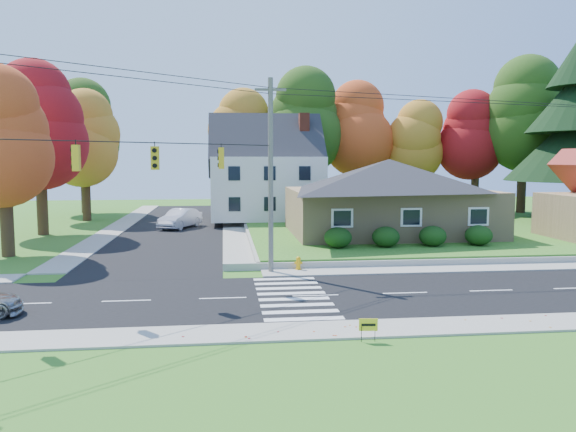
# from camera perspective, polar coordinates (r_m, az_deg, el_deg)

# --- Properties ---
(ground) EXTENTS (120.00, 120.00, 0.00)m
(ground) POSITION_cam_1_polar(r_m,az_deg,el_deg) (24.57, 2.82, -8.12)
(ground) COLOR #3D7923
(road_main) EXTENTS (90.00, 8.00, 0.02)m
(road_main) POSITION_cam_1_polar(r_m,az_deg,el_deg) (24.57, 2.82, -8.10)
(road_main) COLOR black
(road_main) RESTS_ON ground
(road_cross) EXTENTS (8.00, 44.00, 0.02)m
(road_cross) POSITION_cam_1_polar(r_m,az_deg,el_deg) (50.04, -11.21, -1.06)
(road_cross) COLOR black
(road_cross) RESTS_ON ground
(sidewalk_north) EXTENTS (90.00, 2.00, 0.08)m
(sidewalk_north) POSITION_cam_1_polar(r_m,az_deg,el_deg) (29.39, 1.22, -5.71)
(sidewalk_north) COLOR #9C9A90
(sidewalk_north) RESTS_ON ground
(sidewalk_south) EXTENTS (90.00, 2.00, 0.08)m
(sidewalk_south) POSITION_cam_1_polar(r_m,az_deg,el_deg) (19.83, 5.23, -11.45)
(sidewalk_south) COLOR #9C9A90
(sidewalk_south) RESTS_ON ground
(lawn) EXTENTS (30.00, 30.00, 0.50)m
(lawn) POSITION_cam_1_polar(r_m,az_deg,el_deg) (47.97, 14.13, -1.14)
(lawn) COLOR #3D7923
(lawn) RESTS_ON ground
(ranch_house) EXTENTS (14.60, 10.60, 5.40)m
(ranch_house) POSITION_cam_1_polar(r_m,az_deg,el_deg) (41.37, 10.19, 2.06)
(ranch_house) COLOR tan
(ranch_house) RESTS_ON lawn
(colonial_house) EXTENTS (10.40, 8.40, 9.60)m
(colonial_house) POSITION_cam_1_polar(r_m,az_deg,el_deg) (51.69, -2.19, 4.34)
(colonial_house) COLOR silver
(colonial_house) RESTS_ON lawn
(hedge_row) EXTENTS (10.70, 1.70, 1.27)m
(hedge_row) POSITION_cam_1_polar(r_m,az_deg,el_deg) (35.55, 12.23, -2.04)
(hedge_row) COLOR #163A10
(hedge_row) RESTS_ON lawn
(traffic_infrastructure) EXTENTS (38.10, 10.66, 10.00)m
(traffic_infrastructure) POSITION_cam_1_polar(r_m,az_deg,el_deg) (25.17, 2.04, 4.07)
(traffic_infrastructure) COLOR #666059
(traffic_infrastructure) RESTS_ON ground
(tree_lot_0) EXTENTS (6.72, 6.72, 12.51)m
(tree_lot_0) POSITION_cam_1_polar(r_m,az_deg,el_deg) (57.61, -4.71, 8.18)
(tree_lot_0) COLOR #3F2A19
(tree_lot_0) RESTS_ON lawn
(tree_lot_1) EXTENTS (7.84, 7.84, 14.60)m
(tree_lot_1) POSITION_cam_1_polar(r_m,az_deg,el_deg) (57.20, 1.41, 9.53)
(tree_lot_1) COLOR #3F2A19
(tree_lot_1) RESTS_ON lawn
(tree_lot_2) EXTENTS (7.28, 7.28, 13.56)m
(tree_lot_2) POSITION_cam_1_polar(r_m,az_deg,el_deg) (59.26, 7.10, 8.72)
(tree_lot_2) COLOR #3F2A19
(tree_lot_2) RESTS_ON lawn
(tree_lot_3) EXTENTS (6.16, 6.16, 11.47)m
(tree_lot_3) POSITION_cam_1_polar(r_m,az_deg,el_deg) (59.96, 12.94, 7.34)
(tree_lot_3) COLOR #3F2A19
(tree_lot_3) RESTS_ON lawn
(tree_lot_4) EXTENTS (6.72, 6.72, 12.51)m
(tree_lot_4) POSITION_cam_1_polar(r_m,az_deg,el_deg) (61.32, 18.61, 7.76)
(tree_lot_4) COLOR #3F2A19
(tree_lot_4) RESTS_ON lawn
(tree_lot_5) EXTENTS (8.40, 8.40, 15.64)m
(tree_lot_5) POSITION_cam_1_polar(r_m,az_deg,el_deg) (61.47, 22.89, 9.43)
(tree_lot_5) COLOR #3F2A19
(tree_lot_5) RESTS_ON lawn
(tree_west_0) EXTENTS (6.16, 6.16, 11.47)m
(tree_west_0) POSITION_cam_1_polar(r_m,az_deg,el_deg) (37.88, -27.00, 7.07)
(tree_west_0) COLOR #3F2A19
(tree_west_0) RESTS_ON ground
(tree_west_1) EXTENTS (7.28, 7.28, 13.56)m
(tree_west_1) POSITION_cam_1_polar(r_m,az_deg,el_deg) (47.72, -24.00, 8.38)
(tree_west_1) COLOR #3F2A19
(tree_west_1) RESTS_ON ground
(tree_west_2) EXTENTS (6.72, 6.72, 12.51)m
(tree_west_2) POSITION_cam_1_polar(r_m,az_deg,el_deg) (57.08, -19.99, 7.37)
(tree_west_2) COLOR #3F2A19
(tree_west_2) RESTS_ON ground
(tree_west_3) EXTENTS (7.84, 7.84, 14.60)m
(tree_west_3) POSITION_cam_1_polar(r_m,az_deg,el_deg) (65.37, -20.13, 8.28)
(tree_west_3) COLOR #3F2A19
(tree_west_3) RESTS_ON ground
(white_car) EXTENTS (3.62, 5.24, 1.64)m
(white_car) POSITION_cam_1_polar(r_m,az_deg,el_deg) (48.85, -10.89, -0.25)
(white_car) COLOR #AAACBE
(white_car) RESTS_ON road_cross
(fire_hydrant) EXTENTS (0.44, 0.34, 0.77)m
(fire_hydrant) POSITION_cam_1_polar(r_m,az_deg,el_deg) (29.83, 1.06, -4.89)
(fire_hydrant) COLOR #E1A00B
(fire_hydrant) RESTS_ON ground
(yard_sign) EXTENTS (0.61, 0.10, 0.77)m
(yard_sign) POSITION_cam_1_polar(r_m,az_deg,el_deg) (18.70, 8.16, -10.93)
(yard_sign) COLOR black
(yard_sign) RESTS_ON ground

